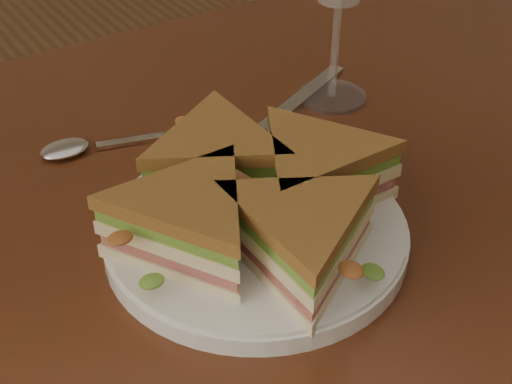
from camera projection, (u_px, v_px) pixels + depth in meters
table at (249, 288)px, 0.68m from camera, size 1.20×0.80×0.75m
plate at (256, 233)px, 0.58m from camera, size 0.25×0.25×0.02m
sandwich_wedges at (256, 197)px, 0.56m from camera, size 0.26×0.26×0.06m
crisps_mound at (256, 201)px, 0.56m from camera, size 0.09×0.09×0.05m
spoon at (89, 146)px, 0.69m from camera, size 0.18×0.07×0.01m
knife at (287, 110)px, 0.76m from camera, size 0.20×0.10×0.00m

